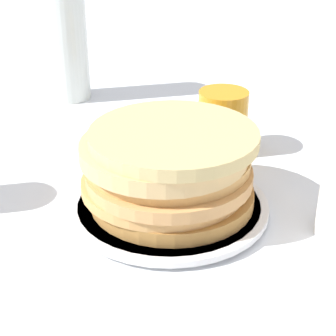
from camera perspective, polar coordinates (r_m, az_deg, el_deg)
The scene contains 5 objects.
ground_plane at distance 0.64m, azimuth 1.03°, elevation -4.08°, with size 4.00×4.00×0.00m, color white.
plate at distance 0.63m, azimuth 0.00°, elevation -3.80°, with size 0.22×0.22×0.01m.
pancake_stack at distance 0.61m, azimuth 0.06°, elevation 0.15°, with size 0.19×0.20×0.09m.
juice_glass at distance 0.76m, azimuth 5.57°, elevation 4.71°, with size 0.07×0.07×0.08m.
water_bottle_near at distance 0.95m, azimuth -10.35°, elevation 13.13°, with size 0.07×0.07×0.23m.
Camera 1 is at (0.32, 0.44, 0.33)m, focal length 60.00 mm.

